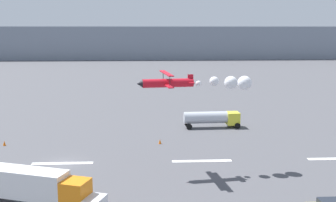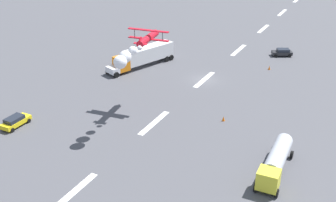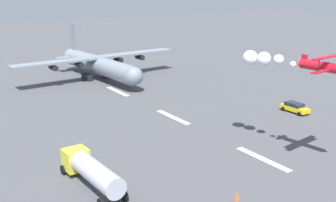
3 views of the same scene
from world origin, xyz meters
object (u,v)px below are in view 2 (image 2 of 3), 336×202
fuel_tanker_truck (276,161)px  traffic_cone_near (269,68)px  followme_car_yellow (15,121)px  stunt_biplane_red (135,49)px  semi_truck_orange (143,56)px  traffic_cone_far (224,119)px  airport_staff_sedan (282,52)px

fuel_tanker_truck → traffic_cone_near: bearing=-163.2°
traffic_cone_near → followme_car_yellow: bearing=-33.9°
stunt_biplane_red → fuel_tanker_truck: bearing=79.0°
stunt_biplane_red → fuel_tanker_truck: stunt_biplane_red is taller
stunt_biplane_red → semi_truck_orange: 23.68m
stunt_biplane_red → followme_car_yellow: bearing=-55.1°
stunt_biplane_red → traffic_cone_near: size_ratio=19.24×
stunt_biplane_red → traffic_cone_near: 33.02m
followme_car_yellow → stunt_biplane_red: bearing=124.9°
semi_truck_orange → followme_car_yellow: bearing=-7.6°
followme_car_yellow → traffic_cone_near: bearing=146.1°
stunt_biplane_red → traffic_cone_far: 16.59m
stunt_biplane_red → followme_car_yellow: size_ratio=3.18×
stunt_biplane_red → airport_staff_sedan: bearing=162.4°
fuel_tanker_truck → airport_staff_sedan: 43.22m
followme_car_yellow → airport_staff_sedan: (-47.83, 26.37, -0.00)m
semi_truck_orange → traffic_cone_near: semi_truck_orange is taller
followme_car_yellow → traffic_cone_near: size_ratio=6.05×
stunt_biplane_red → traffic_cone_near: bearing=157.8°
airport_staff_sedan → fuel_tanker_truck: bearing=13.2°
fuel_tanker_truck → semi_truck_orange: bearing=-126.2°
fuel_tanker_truck → traffic_cone_far: bearing=-133.4°
followme_car_yellow → traffic_cone_near: 46.98m
followme_car_yellow → traffic_cone_far: (-15.47, 25.96, -0.44)m
fuel_tanker_truck → followme_car_yellow: fuel_tanker_truck is taller
semi_truck_orange → traffic_cone_near: size_ratio=19.87×
airport_staff_sedan → traffic_cone_far: 32.37m
followme_car_yellow → semi_truck_orange: bearing=172.4°
traffic_cone_near → traffic_cone_far: bearing=-0.6°
followme_car_yellow → traffic_cone_far: followme_car_yellow is taller
stunt_biplane_red → followme_car_yellow: (10.02, -14.38, -10.12)m
traffic_cone_near → traffic_cone_far: (23.53, -0.24, 0.00)m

